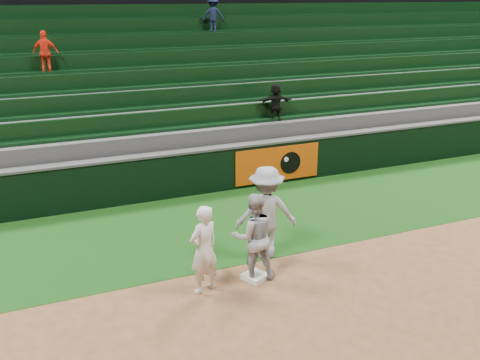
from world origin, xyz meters
The scene contains 8 objects.
ground centered at (0.00, 0.00, 0.00)m, with size 70.00×70.00×0.00m, color brown.
foul_grass centered at (0.00, 3.00, 0.00)m, with size 36.00×4.20×0.01m, color #0F380E.
first_base centered at (0.17, 0.30, 0.05)m, with size 0.42×0.42×0.09m, color white.
first_baseman centered at (-0.87, 0.26, 0.84)m, with size 0.62×0.40×1.69m, color white.
baserunner centered at (0.16, 0.36, 0.87)m, with size 0.84×0.66×1.74m, color #A8AAB3.
base_coach centered at (0.77, 1.10, 0.98)m, with size 1.25×0.72×1.94m, color #9B9EA7.
field_wall centered at (0.03, 5.20, 0.63)m, with size 36.00×0.45×1.25m.
stadium_seating centered at (0.00, 8.97, 1.70)m, with size 36.00×5.95×5.10m.
Camera 1 is at (-3.62, -7.97, 5.19)m, focal length 40.00 mm.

